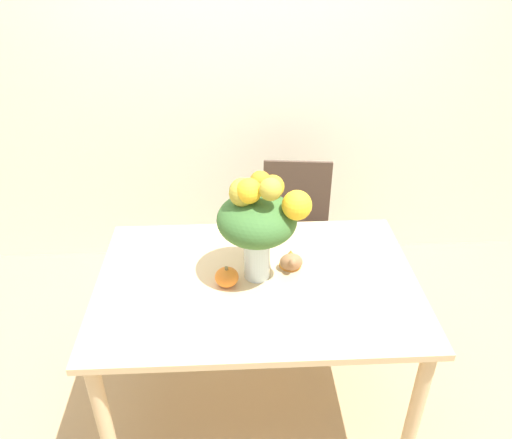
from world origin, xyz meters
The scene contains 7 objects.
ground_plane centered at (0.00, 0.00, 0.00)m, with size 12.00×12.00×0.00m, color tan.
wall_back centered at (0.00, 1.35, 1.35)m, with size 8.00×0.06×2.70m.
dining_table centered at (0.00, 0.00, 0.67)m, with size 1.36×0.91×0.78m.
flower_vase centered at (0.00, 0.03, 1.07)m, with size 0.37×0.32×0.49m.
pumpkin centered at (-0.13, -0.02, 0.82)m, with size 0.10×0.10×0.09m.
turkey_figurine centered at (0.15, 0.08, 0.82)m, with size 0.10×0.13×0.08m.
dining_chair_near_window centered at (0.27, 0.80, 0.47)m, with size 0.46×0.46×0.88m.
Camera 1 is at (-0.09, -1.65, 2.11)m, focal length 35.00 mm.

